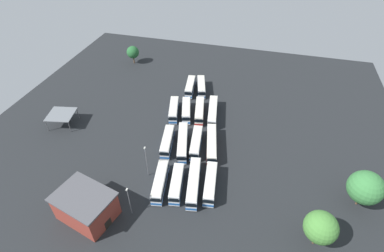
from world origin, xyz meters
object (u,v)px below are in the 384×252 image
(bus_row3_slot2, at_px, (194,182))
(bus_row2_slot1, at_px, (183,142))
(bus_row1_slot1, at_px, (186,110))
(depot_building, at_px, (86,206))
(bus_row3_slot3, at_px, (210,183))
(lamp_post_near_entrance, at_px, (129,200))
(bus_row1_slot3, at_px, (213,112))
(tree_northeast, at_px, (321,227))
(tree_east_edge, at_px, (366,188))
(lamp_post_mid_lot, at_px, (146,161))
(bus_row0_slot1, at_px, (190,87))
(bus_row3_slot1, at_px, (177,184))
(tree_northwest, at_px, (133,52))
(bus_row1_slot0, at_px, (174,110))
(maintenance_shelter, at_px, (61,115))
(bus_row2_slot3, at_px, (212,144))
(bus_row2_slot0, at_px, (167,142))
(bus_row2_slot2, at_px, (196,143))
(bus_row3_slot0, at_px, (160,182))
(bus_row0_slot2, at_px, (201,87))
(bus_row1_slot2, at_px, (200,111))

(bus_row3_slot2, bearing_deg, bus_row2_slot1, -153.02)
(bus_row1_slot1, relative_size, depot_building, 0.77)
(bus_row3_slot3, relative_size, lamp_post_near_entrance, 1.36)
(bus_row1_slot3, xyz_separation_m, bus_row3_slot2, (28.18, 1.43, 0.00))
(depot_building, height_order, tree_northeast, tree_northeast)
(lamp_post_near_entrance, xyz_separation_m, tree_east_edge, (-15.48, 47.88, 1.13))
(lamp_post_mid_lot, bearing_deg, bus_row3_slot3, 89.50)
(bus_row0_slot1, distance_m, tree_northeast, 61.31)
(bus_row3_slot1, relative_size, tree_northwest, 1.47)
(bus_row2_slot1, xyz_separation_m, bus_row3_slot2, (12.66, 6.45, 0.00))
(tree_northwest, bearing_deg, lamp_post_near_entrance, 23.37)
(bus_row1_slot0, height_order, tree_east_edge, tree_east_edge)
(bus_row3_slot1, xyz_separation_m, maintenance_shelter, (-14.26, -39.95, 1.80))
(bus_row1_slot3, distance_m, bus_row2_slot3, 14.40)
(bus_row2_slot3, bearing_deg, bus_row2_slot0, -79.17)
(lamp_post_mid_lot, distance_m, tree_northwest, 60.39)
(depot_building, bearing_deg, bus_row1_slot0, 170.18)
(bus_row2_slot0, xyz_separation_m, bus_row2_slot2, (-1.52, 7.67, 0.00))
(bus_row1_slot0, bearing_deg, bus_row3_slot3, 33.99)
(bus_row3_slot0, bearing_deg, bus_row3_slot2, 104.03)
(lamp_post_near_entrance, distance_m, tree_northeast, 38.15)
(bus_row2_slot1, bearing_deg, maintenance_shelter, -90.38)
(bus_row1_slot1, height_order, tree_northeast, tree_northeast)
(bus_row3_slot1, bearing_deg, bus_row0_slot1, -168.87)
(bus_row0_slot1, distance_m, tree_east_edge, 59.98)
(bus_row3_slot0, distance_m, lamp_post_near_entrance, 9.54)
(bus_row1_slot0, distance_m, tree_northeast, 52.15)
(lamp_post_near_entrance, bearing_deg, bus_row0_slot1, -179.28)
(bus_row3_slot2, bearing_deg, bus_row1_slot1, -160.55)
(bus_row3_slot0, bearing_deg, bus_row2_slot1, 175.46)
(bus_row2_slot1, bearing_deg, tree_northeast, 59.11)
(lamp_post_near_entrance, bearing_deg, tree_northeast, 94.67)
(bus_row0_slot2, xyz_separation_m, tree_east_edge, (36.07, 44.84, 3.80))
(depot_building, distance_m, lamp_post_mid_lot, 16.35)
(bus_row2_slot2, xyz_separation_m, bus_row2_slot3, (-0.73, 4.07, 0.00))
(bus_row2_slot1, height_order, bus_row3_slot0, same)
(bus_row1_slot1, relative_size, bus_row3_slot3, 0.94)
(bus_row0_slot2, relative_size, bus_row1_slot0, 0.99)
(bus_row1_slot1, distance_m, bus_row2_slot3, 16.68)
(bus_row0_slot2, bearing_deg, bus_row1_slot1, -4.90)
(bus_row1_slot3, xyz_separation_m, tree_northwest, (-26.45, -37.89, 2.82))
(bus_row2_slot1, height_order, tree_northwest, tree_northwest)
(bus_row2_slot3, xyz_separation_m, bus_row3_slot1, (15.39, -4.97, -0.00))
(lamp_post_near_entrance, bearing_deg, bus_row3_slot2, 132.41)
(bus_row0_slot1, distance_m, bus_row0_slot2, 3.81)
(bus_row1_slot2, relative_size, bus_row3_slot1, 1.10)
(bus_row2_slot2, xyz_separation_m, maintenance_shelter, (0.40, -40.84, 1.80))
(maintenance_shelter, height_order, tree_northeast, tree_northeast)
(bus_row3_slot3, distance_m, lamp_post_mid_lot, 16.00)
(bus_row0_slot1, bearing_deg, bus_row2_slot2, 18.62)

